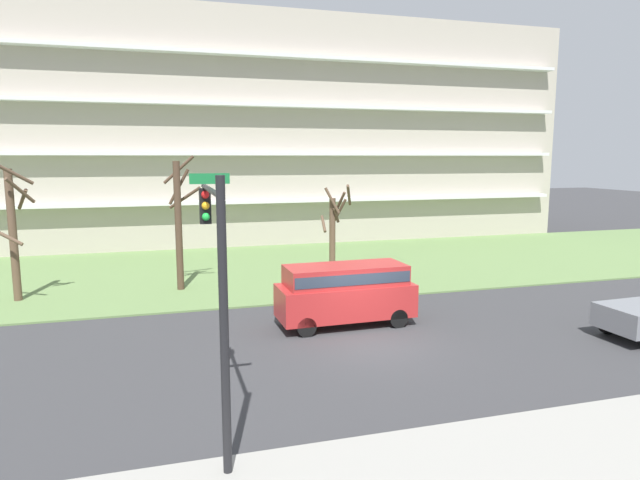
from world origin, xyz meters
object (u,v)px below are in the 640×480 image
tree_left (179,220)px  tree_center (334,228)px  tree_far_left (13,230)px  van_red_near_left (345,290)px  traffic_signal_mast (216,266)px

tree_left → tree_center: size_ratio=1.29×
tree_far_left → van_red_near_left: (12.94, -7.25, -1.87)m
tree_center → van_red_near_left: bearing=-104.7°
tree_center → tree_left: bearing=-173.0°
tree_far_left → tree_center: (15.18, 1.29, -0.63)m
van_red_near_left → traffic_signal_mast: traffic_signal_mast is taller
tree_left → traffic_signal_mast: (0.27, -15.26, 0.69)m
tree_far_left → van_red_near_left: size_ratio=1.18×
tree_center → traffic_signal_mast: (-7.84, -16.26, 1.49)m
traffic_signal_mast → tree_left: bearing=91.0°
tree_left → van_red_near_left: tree_left is taller
tree_far_left → van_red_near_left: bearing=-29.3°
traffic_signal_mast → van_red_near_left: bearing=54.1°
tree_center → traffic_signal_mast: traffic_signal_mast is taller
tree_center → van_red_near_left: (-2.24, -8.53, -1.24)m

